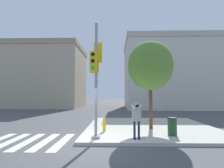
% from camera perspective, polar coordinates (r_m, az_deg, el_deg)
% --- Properties ---
extents(ground_plane, '(160.00, 160.00, 0.00)m').
position_cam_1_polar(ground_plane, '(8.47, -8.05, -18.53)').
color(ground_plane, '#4C4C4F').
extents(sidewalk_corner, '(8.00, 8.00, 0.15)m').
position_cam_1_polar(sidewalk_corner, '(11.97, 12.18, -13.65)').
color(sidewalk_corner, '#BCB7AD').
rests_on(sidewalk_corner, ground_plane).
extents(crosswalk_stripes, '(3.70, 3.14, 0.01)m').
position_cam_1_polar(crosswalk_stripes, '(9.51, -25.70, -16.51)').
color(crosswalk_stripes, silver).
rests_on(crosswalk_stripes, ground_plane).
extents(traffic_signal_pole, '(0.52, 1.14, 5.57)m').
position_cam_1_polar(traffic_signal_pole, '(8.43, -5.20, 4.45)').
color(traffic_signal_pole, '#939399').
rests_on(traffic_signal_pole, sidewalk_corner).
extents(person_photographer, '(0.50, 0.53, 1.67)m').
position_cam_1_polar(person_photographer, '(8.35, 8.03, -10.64)').
color(person_photographer, black).
rests_on(person_photographer, sidewalk_corner).
extents(street_tree, '(2.76, 2.76, 5.35)m').
position_cam_1_polar(street_tree, '(11.12, 12.35, 5.74)').
color(street_tree, brown).
rests_on(street_tree, sidewalk_corner).
extents(fire_hydrant, '(0.17, 0.23, 0.75)m').
position_cam_1_polar(fire_hydrant, '(10.00, -2.56, -13.14)').
color(fire_hydrant, yellow).
rests_on(fire_hydrant, sidewalk_corner).
extents(trash_bin, '(0.47, 0.47, 0.89)m').
position_cam_1_polar(trash_bin, '(9.53, 19.07, -12.98)').
color(trash_bin, '#234728').
rests_on(trash_bin, sidewalk_corner).
extents(building_left, '(16.17, 10.51, 10.86)m').
position_cam_1_polar(building_left, '(34.38, -23.07, 2.18)').
color(building_left, tan).
rests_on(building_left, ground_plane).
extents(building_right, '(17.22, 10.29, 11.16)m').
position_cam_1_polar(building_right, '(31.11, 20.45, 2.97)').
color(building_right, beige).
rests_on(building_right, ground_plane).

